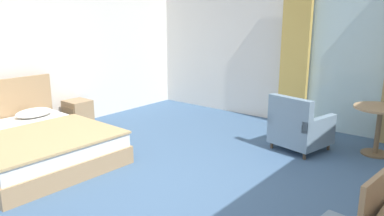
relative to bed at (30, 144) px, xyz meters
The scene contains 9 objects.
ground 2.00m from the bed, 12.10° to the left, with size 6.78×7.87×0.10m, color #426084.
wall_back 4.67m from the bed, 64.71° to the left, with size 6.38×0.12×2.84m, color silver.
wall_left 1.73m from the bed, 160.90° to the left, with size 0.12×7.47×2.84m, color silver.
balcony_glass_door 5.04m from the bed, 54.29° to the left, with size 1.23×0.02×2.50m, color silver.
curtain_panel_left 4.54m from the bed, 62.38° to the left, with size 0.51×0.10×2.62m, color tan.
bed is the anchor object (origin of this frame).
nightstand 1.56m from the bed, 121.67° to the left, with size 0.42×0.40×0.50m.
armchair_by_window 3.84m from the bed, 45.39° to the left, with size 0.84×0.85×0.84m.
round_cafe_table 4.91m from the bed, 41.79° to the left, with size 0.72×0.72×0.71m.
Camera 1 is at (2.84, -2.79, 1.97)m, focal length 34.82 mm.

